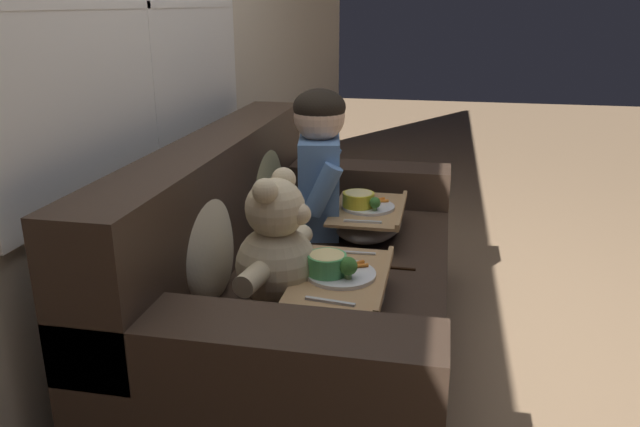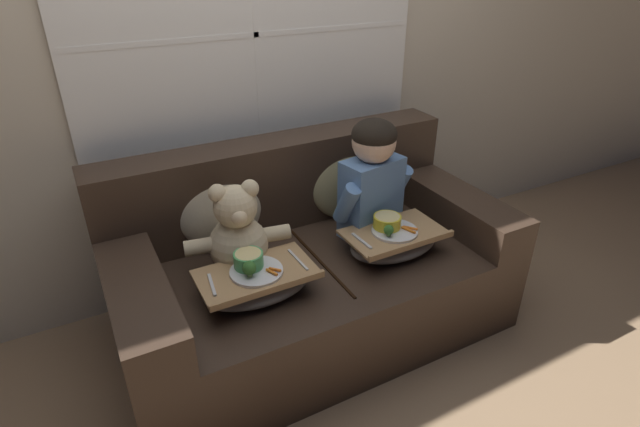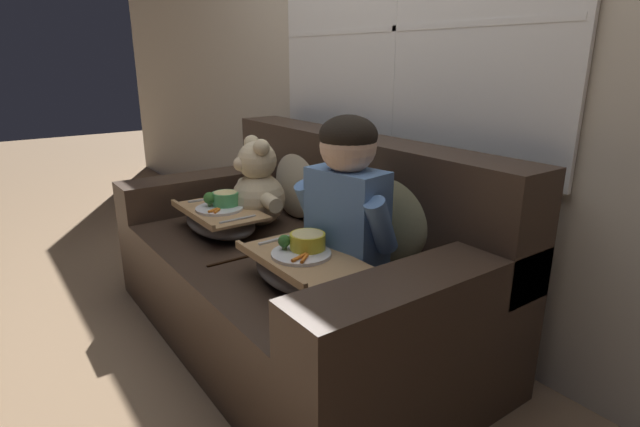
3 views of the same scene
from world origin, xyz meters
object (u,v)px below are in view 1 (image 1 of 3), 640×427
Objects in this scene: child_figure at (320,155)px; lap_tray_child at (368,219)px; lap_tray_teddy at (340,289)px; couch at (296,288)px; teddy_bear at (278,250)px; throw_pillow_behind_teddy at (202,237)px; throw_pillow_behind_child at (263,180)px.

child_figure is 1.29× the size of lap_tray_child.
lap_tray_teddy is at bearing -163.47° from child_figure.
couch reaches higher than teddy_bear.
child_figure is 0.69m from teddy_bear.
throw_pillow_behind_teddy is 0.94× the size of lap_tray_child.
lap_tray_teddy is (-0.00, -0.44, -0.14)m from throw_pillow_behind_teddy.
teddy_bear reaches higher than lap_tray_child.
couch is 4.18× the size of throw_pillow_behind_teddy.
couch is 3.90× the size of teddy_bear.
lap_tray_child is at bearing 0.02° from lap_tray_teddy.
child_figure is at bearing -19.66° from throw_pillow_behind_teddy.
couch reaches higher than lap_tray_child.
lap_tray_child is (0.67, -0.44, -0.14)m from throw_pillow_behind_teddy.
child_figure reaches higher than lap_tray_teddy.
lap_tray_child is 0.96× the size of lap_tray_teddy.
child_figure reaches higher than lap_tray_child.
couch is at bearing 176.39° from child_figure.
child_figure is 0.75m from lap_tray_teddy.
lap_tray_child is at bearing -90.52° from child_figure.
lap_tray_child is (-0.00, -0.20, -0.25)m from child_figure.
couch is at bearing 146.55° from lap_tray_child.
lap_tray_child is 0.67m from lap_tray_teddy.
lap_tray_child is at bearing -90.21° from throw_pillow_behind_child.
child_figure is (0.67, -0.24, 0.12)m from throw_pillow_behind_teddy.
couch is 0.44m from teddy_bear.
couch is 4.02× the size of throw_pillow_behind_child.
lap_tray_teddy is (-0.34, -0.22, 0.18)m from couch.
child_figure is 1.24× the size of lap_tray_teddy.
teddy_bear is (-0.00, -0.24, -0.02)m from throw_pillow_behind_teddy.
lap_tray_teddy is at bearing -146.76° from couch.
lap_tray_child is (-0.00, -0.44, -0.14)m from throw_pillow_behind_child.
child_figure is 0.32m from lap_tray_child.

